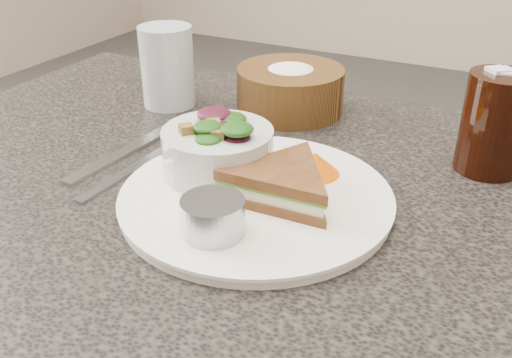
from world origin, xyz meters
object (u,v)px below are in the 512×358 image
object	(u,v)px
dinner_plate	(256,198)
cola_glass	(496,119)
sandwich	(282,184)
water_glass	(167,66)
bread_basket	(290,82)
dressing_ramekin	(213,217)
salad_bowl	(218,143)

from	to	relation	value
dinner_plate	cola_glass	distance (m)	0.29
sandwich	water_glass	world-z (taller)	water_glass
dinner_plate	bread_basket	bearing A→B (deg)	106.76
bread_basket	water_glass	size ratio (longest dim) A/B	1.31
dinner_plate	dressing_ramekin	distance (m)	0.09
dinner_plate	water_glass	distance (m)	0.33
cola_glass	water_glass	bearing A→B (deg)	179.69
dinner_plate	bread_basket	distance (m)	0.27
sandwich	water_glass	xyz separation A→B (m)	(-0.28, 0.20, 0.03)
sandwich	dinner_plate	bearing A→B (deg)	179.38
cola_glass	water_glass	distance (m)	0.46
bread_basket	sandwich	bearing A→B (deg)	-67.26
salad_bowl	bread_basket	size ratio (longest dim) A/B	0.80
sandwich	salad_bowl	bearing A→B (deg)	164.08
water_glass	sandwich	bearing A→B (deg)	-35.30
bread_basket	cola_glass	xyz separation A→B (m)	(0.29, -0.06, 0.02)
dressing_ramekin	cola_glass	bearing A→B (deg)	53.57
dinner_plate	sandwich	xyz separation A→B (m)	(0.03, 0.00, 0.03)
sandwich	bread_basket	xyz separation A→B (m)	(-0.11, 0.26, 0.01)
dinner_plate	dressing_ramekin	world-z (taller)	dressing_ramekin
dinner_plate	cola_glass	xyz separation A→B (m)	(0.21, 0.20, 0.06)
dressing_ramekin	cola_glass	world-z (taller)	cola_glass
salad_bowl	cola_glass	bearing A→B (deg)	33.11
salad_bowl	bread_basket	bearing A→B (deg)	94.40
salad_bowl	water_glass	distance (m)	0.26
bread_basket	water_glass	xyz separation A→B (m)	(-0.17, -0.06, 0.02)
salad_bowl	bread_basket	distance (m)	0.24
bread_basket	cola_glass	size ratio (longest dim) A/B	1.20
sandwich	dressing_ramekin	size ratio (longest dim) A/B	2.33
bread_basket	water_glass	world-z (taller)	water_glass
dressing_ramekin	bread_basket	distance (m)	0.35
water_glass	salad_bowl	bearing A→B (deg)	-42.72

